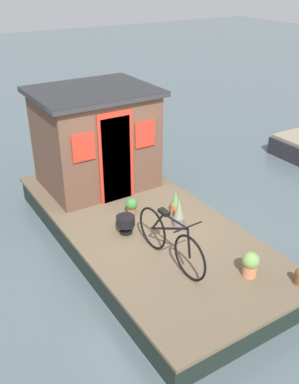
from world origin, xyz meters
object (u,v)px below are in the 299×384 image
Objects in this scene: houseboat_cabin at (96,138)px; mooring_bollard at (299,276)px; potted_plant_geranium at (132,206)px; charcoal_grill at (126,221)px; potted_plant_rosemary at (175,203)px; potted_plant_fern at (250,264)px; potted_plant_thyme at (179,213)px; bicycle at (170,240)px.

houseboat_cabin is 4.73m from mooring_bollard.
charcoal_grill is at bearing 140.51° from potted_plant_geranium.
charcoal_grill is at bearing 30.36° from mooring_bollard.
potted_plant_geranium reaches higher than charcoal_grill.
charcoal_grill is (-0.47, 0.39, 0.04)m from potted_plant_geranium.
houseboat_cabin is at bearing -12.62° from charcoal_grill.
potted_plant_rosemary reaches higher than charcoal_grill.
potted_plant_fern is (-4.02, -0.55, -0.80)m from houseboat_cabin.
potted_plant_thyme reaches higher than potted_plant_geranium.
houseboat_cabin reaches higher than potted_plant_geranium.
potted_plant_fern is at bearing -153.46° from charcoal_grill.
potted_plant_thyme is 0.96m from charcoal_grill.
bicycle reaches higher than potted_plant_fern.
bicycle is 4.89× the size of potted_plant_geranium.
mooring_bollard is at bearing -160.08° from potted_plant_geranium.
charcoal_grill is (-0.11, 1.13, 0.01)m from potted_plant_rosemary.
mooring_bollard is (-4.53, -1.02, -0.88)m from houseboat_cabin.
bicycle is at bearing -170.42° from charcoal_grill.
potted_plant_thyme is 1.34× the size of potted_plant_fern.
potted_plant_thyme is 0.94m from potted_plant_geranium.
potted_plant_thyme is at bearing -146.35° from potted_plant_geranium.
potted_plant_fern is (-0.92, -0.82, -0.18)m from bicycle.
bicycle is (-3.10, 0.27, -0.62)m from houseboat_cabin.
bicycle reaches higher than charcoal_grill.
houseboat_cabin is 6.85× the size of potted_plant_geranium.
charcoal_grill is at bearing 26.54° from potted_plant_fern.
charcoal_grill reaches higher than mooring_bollard.
charcoal_grill is 1.26× the size of mooring_bollard.
bicycle is 6.47× the size of mooring_bollard.
houseboat_cabin is 4.31× the size of potted_plant_thyme.
houseboat_cabin is 2.17m from potted_plant_rosemary.
potted_plant_rosemary reaches higher than potted_plant_fern.
charcoal_grill is at bearing 71.45° from potted_plant_thyme.
houseboat_cabin is at bearing 19.61° from potted_plant_rosemary.
potted_plant_thyme is at bearing 152.24° from potted_plant_rosemary.
charcoal_grill is (1.08, 0.18, -0.17)m from bicycle.
potted_plant_thyme is at bearing -43.08° from bicycle.
potted_plant_thyme is (0.78, -0.73, -0.14)m from bicycle.
mooring_bollard is (-0.52, -0.47, -0.08)m from potted_plant_fern.
potted_plant_fern is at bearing -176.94° from potted_plant_thyme.
potted_plant_geranium is at bearing -39.49° from charcoal_grill.
potted_plant_geranium is at bearing 13.82° from potted_plant_fern.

